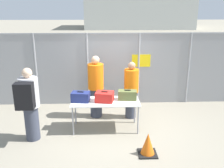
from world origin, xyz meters
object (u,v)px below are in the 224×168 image
Objects in this scene: inspection_table at (105,103)px; utility_trailer at (123,79)px; security_worker_far at (131,89)px; security_worker_near at (96,86)px; traveler_hooded at (29,102)px; traffic_cone at (148,145)px; suitcase_olive at (127,95)px; suitcase_navy at (81,97)px; suitcase_red at (105,97)px.

inspection_table is 0.40× the size of utility_trailer.
security_worker_far is 0.38× the size of utility_trailer.
security_worker_far is at bearing 176.57° from security_worker_near.
inspection_table is 1.87m from traveler_hooded.
security_worker_near reaches higher than traffic_cone.
traveler_hooded is 0.41× the size of utility_trailer.
security_worker_near is at bearing 107.81° from inspection_table.
security_worker_far reaches higher than suitcase_olive.
inspection_table is 3.59× the size of suitcase_navy.
suitcase_navy reaches higher than utility_trailer.
inspection_table is 1.03m from security_worker_far.
suitcase_red is 0.85m from security_worker_near.
traffic_cone is at bearing -20.85° from traveler_hooded.
security_worker_near is 2.46m from traffic_cone.
security_worker_far is (2.52, 1.22, -0.13)m from traveler_hooded.
suitcase_red is at bearing -103.13° from utility_trailer.
suitcase_navy reaches higher than inspection_table.
suitcase_navy is 0.97× the size of suitcase_red.
traveler_hooded reaches higher than traffic_cone.
suitcase_olive is (0.59, 0.10, -0.00)m from suitcase_red.
utility_trailer is at bearing 66.84° from suitcase_navy.
traveler_hooded reaches higher than suitcase_navy.
suitcase_red is 1.04m from security_worker_far.
traveler_hooded is at bearing -165.18° from suitcase_olive.
inspection_table is 0.87m from security_worker_near.
inspection_table is 3.47× the size of suitcase_red.
utility_trailer is at bearing 77.16° from inspection_table.
utility_trailer is (2.50, 3.72, -0.52)m from traveler_hooded.
suitcase_olive is at bearing 8.99° from inspection_table.
utility_trailer is (0.75, 3.20, -0.44)m from suitcase_red.
traveler_hooded is at bearing -123.90° from utility_trailer.
traveler_hooded is 0.99× the size of security_worker_near.
suitcase_red is 0.28× the size of security_worker_near.
security_worker_near is at bearing -10.60° from security_worker_far.
traveler_hooded is 2.02m from security_worker_near.
traffic_cone is (1.16, -2.06, -0.70)m from security_worker_near.
suitcase_red is at bearing -170.21° from suitcase_olive.
suitcase_red is 0.28× the size of traveler_hooded.
utility_trailer is 4.45m from traffic_cone.
suitcase_olive is at bearing 103.53° from traffic_cone.
suitcase_navy is 1.53m from security_worker_far.
utility_trailer is at bearing -109.39° from security_worker_near.
security_worker_far is (0.17, 0.60, -0.05)m from suitcase_olive.
traveler_hooded reaches higher than suitcase_red.
security_worker_far is at bearing 20.18° from traveler_hooded.
inspection_table is 0.19m from suitcase_red.
suitcase_navy reaches higher than traffic_cone.
suitcase_red is (-0.02, -0.01, 0.19)m from inspection_table.
suitcase_olive is (0.58, 0.09, 0.18)m from inspection_table.
utility_trailer is at bearing -93.71° from security_worker_far.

